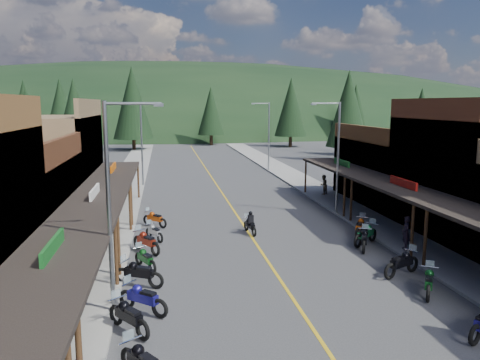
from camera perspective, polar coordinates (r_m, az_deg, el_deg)
name	(u,v)px	position (r m, az deg, el deg)	size (l,w,h in m)	color
ground	(263,254)	(25.11, 2.83, -9.03)	(220.00, 220.00, 0.00)	#38383A
centerline	(219,188)	(44.29, -2.61, -0.95)	(0.15, 90.00, 0.01)	gold
sidewalk_west	(124,190)	(44.14, -13.90, -1.16)	(3.40, 94.00, 0.15)	gray
sidewalk_east	(307,184)	(46.09, 8.19, -0.55)	(3.40, 94.00, 0.15)	gray
shop_west_3	(39,166)	(35.93, -23.30, 1.56)	(10.90, 10.20, 8.20)	brown
shop_east_3	(401,171)	(39.74, 19.04, 1.05)	(10.90, 10.20, 6.20)	#4C2D16
streetlight_0	(113,199)	(17.72, -15.26, -2.21)	(2.16, 0.18, 8.00)	gray
streetlight_1	(143,140)	(45.45, -11.72, 4.79)	(2.16, 0.18, 8.00)	gray
streetlight_2	(336,153)	(33.69, 11.64, 3.27)	(2.16, 0.18, 8.00)	gray
streetlight_3	(268,133)	(54.73, 3.39, 5.71)	(2.16, 0.18, 8.00)	gray
ridge_hill	(178,127)	(158.56, -7.54, 6.39)	(310.00, 140.00, 60.00)	black
pine_1	(61,107)	(95.19, -21.04, 8.32)	(5.88, 5.88, 12.50)	black
pine_2	(132,103)	(81.43, -12.97, 9.16)	(6.72, 6.72, 14.00)	black
pine_3	(211,111)	(89.75, -3.57, 8.40)	(5.04, 5.04, 11.00)	black
pine_4	(291,107)	(86.42, 6.22, 8.83)	(5.88, 5.88, 12.50)	black
pine_5	(349,103)	(102.98, 13.13, 9.14)	(6.72, 6.72, 14.00)	black
pine_6	(421,111)	(101.14, 21.21, 7.90)	(5.04, 5.04, 11.00)	black
pine_7	(25,107)	(102.87, -24.77, 8.11)	(5.88, 5.88, 12.50)	black
pine_8	(27,119)	(65.54, -24.48, 6.82)	(4.48, 4.48, 10.00)	black
pine_9	(355,113)	(74.23, 13.86, 7.89)	(4.93, 4.93, 10.80)	black
pine_10	(74,111)	(74.42, -19.53, 7.94)	(5.38, 5.38, 11.60)	black
pine_11	(348,109)	(66.22, 13.06, 8.47)	(5.82, 5.82, 12.40)	black
bike_west_4	(128,315)	(17.31, -13.44, -15.70)	(0.77, 2.30, 1.31)	black
bike_west_5	(143,297)	(18.62, -11.78, -13.76)	(0.77, 2.32, 1.32)	navy
bike_west_6	(139,272)	(21.16, -12.23, -10.91)	(0.77, 2.31, 1.32)	black
bike_west_7	(145,258)	(23.15, -11.48, -9.30)	(0.68, 2.05, 1.17)	#0D4114
bike_west_8	(146,241)	(25.64, -11.37, -7.24)	(0.78, 2.35, 1.34)	maroon
bike_west_9	(154,231)	(27.82, -10.42, -6.18)	(0.63, 1.89, 1.08)	#999A9F
bike_west_10	(155,218)	(30.82, -10.35, -4.57)	(0.68, 2.04, 1.16)	#A9400C
bike_east_5	(429,281)	(21.35, 22.03, -11.32)	(0.72, 2.17, 1.24)	#0C4016
bike_east_6	(402,262)	(23.15, 19.12, -9.42)	(0.78, 2.33, 1.33)	black
bike_east_7	(364,239)	(26.55, 14.93, -6.92)	(0.72, 2.16, 1.24)	black
bike_east_8	(366,233)	(27.45, 15.07, -6.28)	(0.78, 2.35, 1.34)	#0D4524
bike_east_9	(360,226)	(29.11, 14.41, -5.45)	(0.73, 2.19, 1.25)	#BE4A0D
rider_on_bike	(250,224)	(28.71, 1.24, -5.43)	(0.96, 2.01, 1.47)	black
pedestrian_east_a	(406,233)	(26.64, 19.57, -6.10)	(0.67, 0.44, 1.82)	#271D2C
pedestrian_east_b	(323,185)	(40.86, 10.14, -0.56)	(0.82, 0.47, 1.69)	brown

